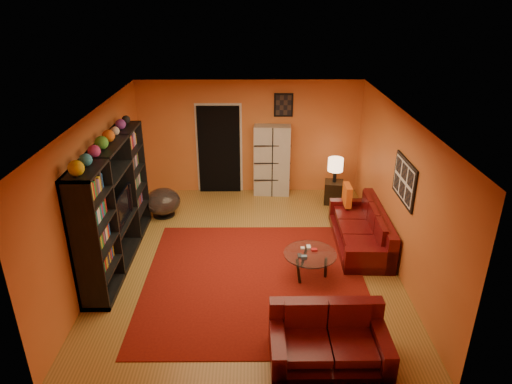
{
  "coord_description": "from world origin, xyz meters",
  "views": [
    {
      "loc": [
        0.07,
        -6.97,
        4.37
      ],
      "look_at": [
        0.12,
        0.1,
        1.23
      ],
      "focal_mm": 32.0,
      "sensor_mm": 36.0,
      "label": 1
    }
  ],
  "objects_px": {
    "entertainment_unit": "(114,205)",
    "side_table": "(333,192)",
    "storage_cabinet": "(272,161)",
    "tv": "(118,207)",
    "coffee_table": "(310,256)",
    "bowl_chair": "(163,202)",
    "loveseat": "(328,339)",
    "table_lamp": "(336,165)",
    "sofa": "(364,230)"
  },
  "relations": [
    {
      "from": "entertainment_unit",
      "to": "side_table",
      "type": "height_order",
      "value": "entertainment_unit"
    },
    {
      "from": "storage_cabinet",
      "to": "side_table",
      "type": "relative_size",
      "value": 3.26
    },
    {
      "from": "tv",
      "to": "coffee_table",
      "type": "relative_size",
      "value": 1.07
    },
    {
      "from": "bowl_chair",
      "to": "tv",
      "type": "bearing_deg",
      "value": -104.0
    },
    {
      "from": "entertainment_unit",
      "to": "tv",
      "type": "distance_m",
      "value": 0.09
    },
    {
      "from": "bowl_chair",
      "to": "side_table",
      "type": "relative_size",
      "value": 1.46
    },
    {
      "from": "loveseat",
      "to": "side_table",
      "type": "xyz_separation_m",
      "value": [
        0.84,
        4.71,
        -0.03
      ]
    },
    {
      "from": "table_lamp",
      "to": "bowl_chair",
      "type": "bearing_deg",
      "value": -170.5
    },
    {
      "from": "entertainment_unit",
      "to": "sofa",
      "type": "relative_size",
      "value": 1.41
    },
    {
      "from": "sofa",
      "to": "storage_cabinet",
      "type": "bearing_deg",
      "value": 126.44
    },
    {
      "from": "tv",
      "to": "table_lamp",
      "type": "height_order",
      "value": "tv"
    },
    {
      "from": "sofa",
      "to": "side_table",
      "type": "height_order",
      "value": "sofa"
    },
    {
      "from": "entertainment_unit",
      "to": "loveseat",
      "type": "xyz_separation_m",
      "value": [
        3.3,
        -2.42,
        -0.77
      ]
    },
    {
      "from": "storage_cabinet",
      "to": "table_lamp",
      "type": "xyz_separation_m",
      "value": [
        1.36,
        -0.51,
        0.08
      ]
    },
    {
      "from": "side_table",
      "to": "table_lamp",
      "type": "height_order",
      "value": "table_lamp"
    },
    {
      "from": "sofa",
      "to": "loveseat",
      "type": "bearing_deg",
      "value": -109.47
    },
    {
      "from": "storage_cabinet",
      "to": "table_lamp",
      "type": "height_order",
      "value": "storage_cabinet"
    },
    {
      "from": "sofa",
      "to": "loveseat",
      "type": "distance_m",
      "value": 3.08
    },
    {
      "from": "tv",
      "to": "bowl_chair",
      "type": "relative_size",
      "value": 1.27
    },
    {
      "from": "coffee_table",
      "to": "storage_cabinet",
      "type": "height_order",
      "value": "storage_cabinet"
    },
    {
      "from": "side_table",
      "to": "table_lamp",
      "type": "distance_m",
      "value": 0.64
    },
    {
      "from": "tv",
      "to": "coffee_table",
      "type": "distance_m",
      "value": 3.34
    },
    {
      "from": "table_lamp",
      "to": "sofa",
      "type": "bearing_deg",
      "value": -81.6
    },
    {
      "from": "entertainment_unit",
      "to": "coffee_table",
      "type": "relative_size",
      "value": 3.47
    },
    {
      "from": "storage_cabinet",
      "to": "bowl_chair",
      "type": "xyz_separation_m",
      "value": [
        -2.32,
        -1.13,
        -0.5
      ]
    },
    {
      "from": "entertainment_unit",
      "to": "bowl_chair",
      "type": "xyz_separation_m",
      "value": [
        0.46,
        1.67,
        -0.73
      ]
    },
    {
      "from": "sofa",
      "to": "table_lamp",
      "type": "height_order",
      "value": "table_lamp"
    },
    {
      "from": "bowl_chair",
      "to": "coffee_table",
      "type": "bearing_deg",
      "value": -38.78
    },
    {
      "from": "coffee_table",
      "to": "bowl_chair",
      "type": "height_order",
      "value": "bowl_chair"
    },
    {
      "from": "sofa",
      "to": "bowl_chair",
      "type": "xyz_separation_m",
      "value": [
        -3.95,
        1.22,
        0.03
      ]
    },
    {
      "from": "storage_cabinet",
      "to": "loveseat",
      "type": "bearing_deg",
      "value": -80.39
    },
    {
      "from": "entertainment_unit",
      "to": "loveseat",
      "type": "bearing_deg",
      "value": -36.21
    },
    {
      "from": "tv",
      "to": "sofa",
      "type": "xyz_separation_m",
      "value": [
        4.36,
        0.42,
        -0.7
      ]
    },
    {
      "from": "tv",
      "to": "coffee_table",
      "type": "height_order",
      "value": "tv"
    },
    {
      "from": "tv",
      "to": "side_table",
      "type": "height_order",
      "value": "tv"
    },
    {
      "from": "sofa",
      "to": "bowl_chair",
      "type": "bearing_deg",
      "value": 164.5
    },
    {
      "from": "entertainment_unit",
      "to": "tv",
      "type": "xyz_separation_m",
      "value": [
        0.05,
        0.04,
        -0.06
      ]
    },
    {
      "from": "bowl_chair",
      "to": "side_table",
      "type": "height_order",
      "value": "bowl_chair"
    },
    {
      "from": "coffee_table",
      "to": "table_lamp",
      "type": "height_order",
      "value": "table_lamp"
    },
    {
      "from": "sofa",
      "to": "side_table",
      "type": "xyz_separation_m",
      "value": [
        -0.27,
        1.83,
        -0.04
      ]
    },
    {
      "from": "tv",
      "to": "side_table",
      "type": "xyz_separation_m",
      "value": [
        4.09,
        2.26,
        -0.74
      ]
    },
    {
      "from": "sofa",
      "to": "storage_cabinet",
      "type": "xyz_separation_m",
      "value": [
        -1.63,
        2.34,
        0.53
      ]
    },
    {
      "from": "tv",
      "to": "loveseat",
      "type": "height_order",
      "value": "tv"
    },
    {
      "from": "coffee_table",
      "to": "table_lamp",
      "type": "xyz_separation_m",
      "value": [
        0.86,
        2.88,
        0.5
      ]
    },
    {
      "from": "loveseat",
      "to": "bowl_chair",
      "type": "xyz_separation_m",
      "value": [
        -2.84,
        4.09,
        0.03
      ]
    },
    {
      "from": "tv",
      "to": "storage_cabinet",
      "type": "relative_size",
      "value": 0.57
    },
    {
      "from": "side_table",
      "to": "coffee_table",
      "type": "bearing_deg",
      "value": -106.7
    },
    {
      "from": "coffee_table",
      "to": "side_table",
      "type": "height_order",
      "value": "side_table"
    },
    {
      "from": "coffee_table",
      "to": "entertainment_unit",
      "type": "bearing_deg",
      "value": 169.81
    },
    {
      "from": "side_table",
      "to": "table_lamp",
      "type": "bearing_deg",
      "value": -135.0
    }
  ]
}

